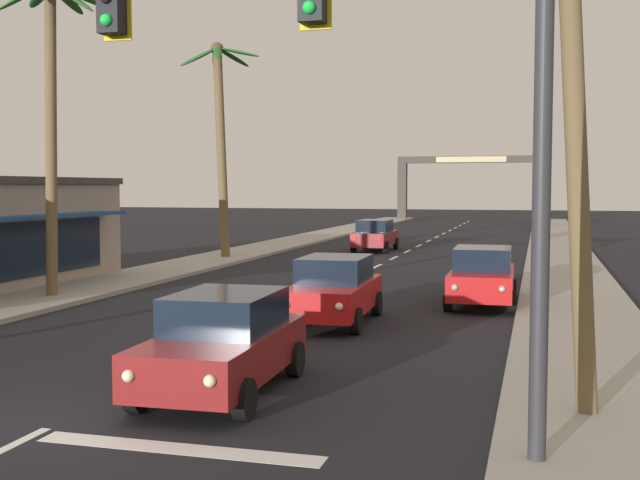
% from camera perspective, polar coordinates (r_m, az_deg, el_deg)
% --- Properties ---
extents(ground_plane, '(220.00, 220.00, 0.00)m').
position_cam_1_polar(ground_plane, '(12.57, -18.20, -12.32)').
color(ground_plane, black).
extents(sidewalk_right, '(3.20, 110.00, 0.14)m').
position_cam_1_polar(sidewalk_right, '(30.24, 17.32, -2.76)').
color(sidewalk_right, '#9E998E').
rests_on(sidewalk_right, ground).
extents(sidewalk_left, '(3.20, 110.00, 0.14)m').
position_cam_1_polar(sidewalk_left, '(33.54, -10.39, -2.01)').
color(sidewalk_left, '#9E998E').
rests_on(sidewalk_left, ground).
extents(lane_markings, '(4.28, 89.71, 0.01)m').
position_cam_1_polar(lane_markings, '(31.43, 3.74, -2.47)').
color(lane_markings, silver).
rests_on(lane_markings, ground).
extents(traffic_signal_mast, '(11.47, 0.41, 7.46)m').
position_cam_1_polar(traffic_signal_mast, '(10.74, -5.71, 14.12)').
color(traffic_signal_mast, '#2D2D33').
rests_on(traffic_signal_mast, ground).
extents(sedan_lead_at_stop_bar, '(2.05, 4.49, 1.68)m').
position_cam_1_polar(sedan_lead_at_stop_bar, '(13.54, -6.91, -7.27)').
color(sedan_lead_at_stop_bar, maroon).
rests_on(sedan_lead_at_stop_bar, ground).
extents(sedan_third_in_queue, '(2.04, 4.49, 1.68)m').
position_cam_1_polar(sedan_third_in_queue, '(20.23, 1.01, -3.55)').
color(sedan_third_in_queue, red).
rests_on(sedan_third_in_queue, ground).
extents(sedan_oncoming_far, '(1.98, 4.46, 1.68)m').
position_cam_1_polar(sedan_oncoming_far, '(42.79, 3.97, 0.35)').
color(sedan_oncoming_far, maroon).
rests_on(sedan_oncoming_far, ground).
extents(sedan_parked_nearest_kerb, '(2.02, 4.48, 1.68)m').
position_cam_1_polar(sedan_parked_nearest_kerb, '(23.76, 11.54, -2.52)').
color(sedan_parked_nearest_kerb, red).
rests_on(sedan_parked_nearest_kerb, ground).
extents(palm_left_second, '(3.10, 3.47, 9.80)m').
position_cam_1_polar(palm_left_second, '(25.73, -18.67, 11.09)').
color(palm_left_second, brown).
rests_on(palm_left_second, ground).
extents(palm_left_third, '(3.97, 3.71, 10.19)m').
position_cam_1_polar(palm_left_third, '(38.13, -7.16, 8.40)').
color(palm_left_third, brown).
rests_on(palm_left_third, ground).
extents(town_gateway_arch, '(14.94, 0.90, 6.55)m').
position_cam_1_polar(town_gateway_arch, '(82.53, 10.74, 4.35)').
color(town_gateway_arch, '#423D38').
rests_on(town_gateway_arch, ground).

